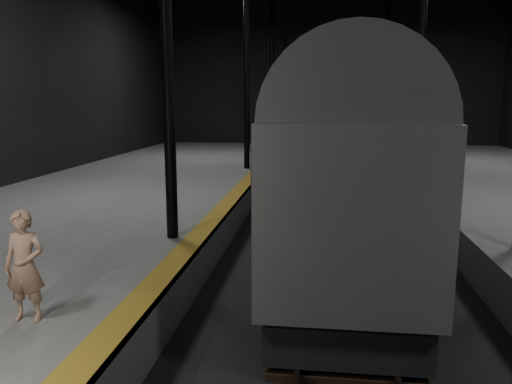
# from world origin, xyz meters

# --- Properties ---
(ground) EXTENTS (44.00, 44.00, 0.00)m
(ground) POSITION_xyz_m (0.00, 0.00, 0.00)
(ground) COLOR black
(ground) RESTS_ON ground
(platform_left) EXTENTS (9.00, 43.80, 1.00)m
(platform_left) POSITION_xyz_m (-7.50, 0.00, 0.50)
(platform_left) COLOR #575754
(platform_left) RESTS_ON ground
(tactile_strip) EXTENTS (0.50, 43.80, 0.01)m
(tactile_strip) POSITION_xyz_m (-3.25, 0.00, 1.00)
(tactile_strip) COLOR olive
(tactile_strip) RESTS_ON platform_left
(track) EXTENTS (2.40, 43.00, 0.24)m
(track) POSITION_xyz_m (0.00, 0.00, 0.07)
(track) COLOR #3F3328
(track) RESTS_ON ground
(train) EXTENTS (2.83, 18.88, 5.05)m
(train) POSITION_xyz_m (-0.00, 1.14, 2.81)
(train) COLOR #9B9CA2
(train) RESTS_ON ground
(woman) EXTENTS (0.60, 0.41, 1.62)m
(woman) POSITION_xyz_m (-4.59, -8.56, 1.81)
(woman) COLOR tan
(woman) RESTS_ON platform_left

